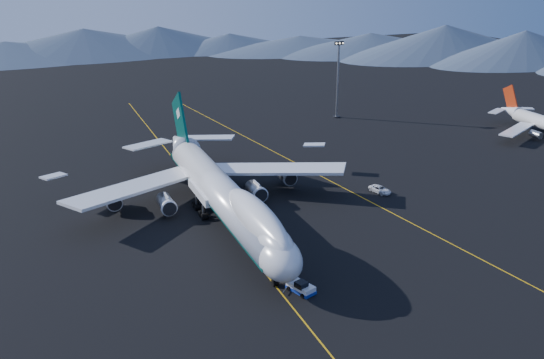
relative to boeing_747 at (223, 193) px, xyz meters
name	(u,v)px	position (x,y,z in m)	size (l,w,h in m)	color
ground	(224,221)	(0.00, -0.03, -5.81)	(500.00, 500.00, 0.00)	black
taxiway_line_main	(224,221)	(0.00, -0.03, -5.80)	(0.25, 220.00, 0.01)	#D99B0C
taxiway_line_side	(337,184)	(30.00, 9.97, -5.80)	(0.25, 200.00, 0.01)	#D99B0C
boeing_747	(223,193)	(0.00, 0.00, 0.00)	(59.62, 72.43, 19.37)	silver
pushback_tug	(301,288)	(3.00, -29.66, -5.18)	(3.78, 5.13, 2.01)	silver
service_van	(380,189)	(36.33, 1.85, -5.08)	(2.43, 5.28, 1.47)	silver
floodlight_mast	(338,80)	(58.55, 64.65, 6.37)	(2.97, 2.23, 24.04)	black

